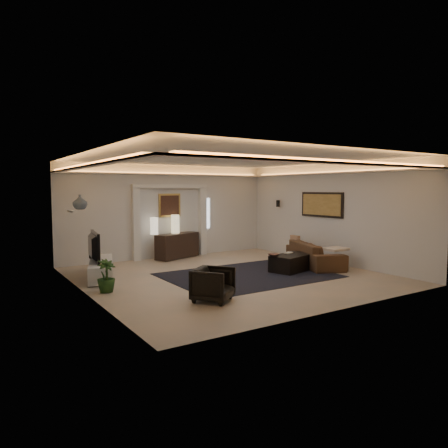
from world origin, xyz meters
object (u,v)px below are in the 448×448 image
sofa (315,254)px  coffee_table (292,263)px  console (177,246)px  armchair (213,284)px

sofa → coffee_table: size_ratio=1.84×
coffee_table → sofa: bearing=-3.4°
coffee_table → console: bearing=100.0°
sofa → console: bearing=61.1°
sofa → coffee_table: sofa is taller
console → sofa: size_ratio=0.67×
sofa → armchair: bearing=132.1°
console → armchair: 5.16m
sofa → armchair: 4.65m
console → sofa: 4.22m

